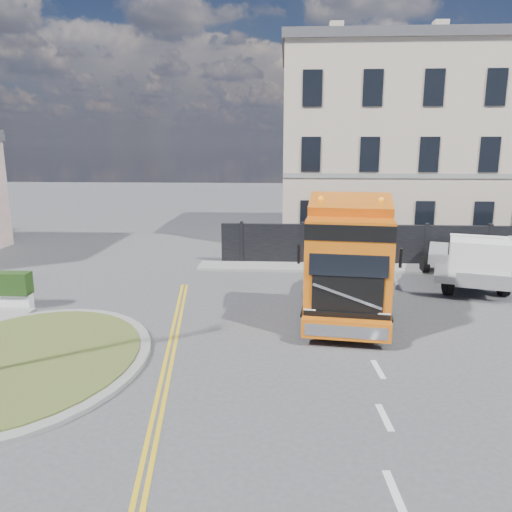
{
  "coord_description": "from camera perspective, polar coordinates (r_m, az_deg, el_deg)",
  "views": [
    {
      "loc": [
        0.14,
        -15.23,
        5.88
      ],
      "look_at": [
        -0.92,
        2.71,
        1.8
      ],
      "focal_mm": 35.0,
      "sensor_mm": 36.0,
      "label": 1
    }
  ],
  "objects": [
    {
      "name": "flatbed_pickup",
      "position": [
        21.88,
        23.42,
        -0.59
      ],
      "size": [
        3.63,
        5.88,
        2.26
      ],
      "rotation": [
        0.0,
        0.0,
        -0.29
      ],
      "color": "slate",
      "rests_on": "ground"
    },
    {
      "name": "ground",
      "position": [
        16.33,
        2.69,
        -8.33
      ],
      "size": [
        120.0,
        120.0,
        0.0
      ],
      "primitive_type": "plane",
      "color": "#424244",
      "rests_on": "ground"
    },
    {
      "name": "truck",
      "position": [
        16.75,
        10.45,
        -1.33
      ],
      "size": [
        3.38,
        7.17,
        4.14
      ],
      "rotation": [
        0.0,
        0.0,
        -0.12
      ],
      "color": "black",
      "rests_on": "ground"
    },
    {
      "name": "hoarding_fence",
      "position": [
        25.54,
        17.85,
        1.15
      ],
      "size": [
        18.8,
        0.25,
        2.0
      ],
      "color": "black",
      "rests_on": "ground"
    },
    {
      "name": "georgian_building",
      "position": [
        32.27,
        14.16,
        12.23
      ],
      "size": [
        12.3,
        10.3,
        12.8
      ],
      "color": "beige",
      "rests_on": "ground"
    },
    {
      "name": "traffic_island",
      "position": [
        15.3,
        -25.23,
        -10.77
      ],
      "size": [
        6.8,
        6.8,
        0.17
      ],
      "color": "gray",
      "rests_on": "ground"
    },
    {
      "name": "pavement_far",
      "position": [
        24.75,
        16.97,
        -1.38
      ],
      "size": [
        20.0,
        1.6,
        0.12
      ],
      "primitive_type": "cube",
      "color": "gray",
      "rests_on": "ground"
    }
  ]
}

